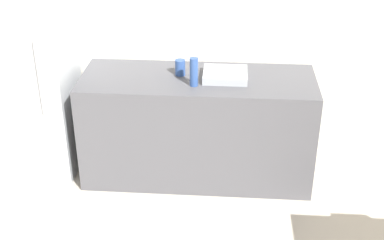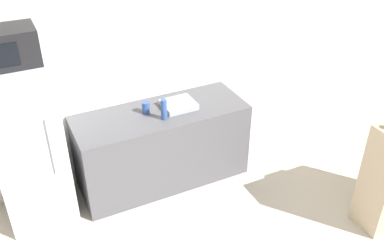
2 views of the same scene
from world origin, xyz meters
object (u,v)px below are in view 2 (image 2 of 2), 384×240
(microwave, at_px, (4,47))
(bottle_tall, at_px, (164,109))
(bottle_short, at_px, (146,108))
(refrigerator, at_px, (28,146))

(microwave, xyz_separation_m, bottle_tall, (1.34, -0.18, -0.85))
(bottle_tall, bearing_deg, bottle_short, 121.82)
(refrigerator, height_order, bottle_short, refrigerator)
(bottle_short, bearing_deg, microwave, -178.99)
(bottle_tall, xyz_separation_m, bottle_short, (-0.12, 0.20, -0.05))
(bottle_tall, distance_m, bottle_short, 0.24)
(microwave, distance_m, bottle_tall, 1.59)
(bottle_tall, bearing_deg, microwave, 172.40)
(refrigerator, distance_m, bottle_tall, 1.36)
(refrigerator, height_order, microwave, microwave)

